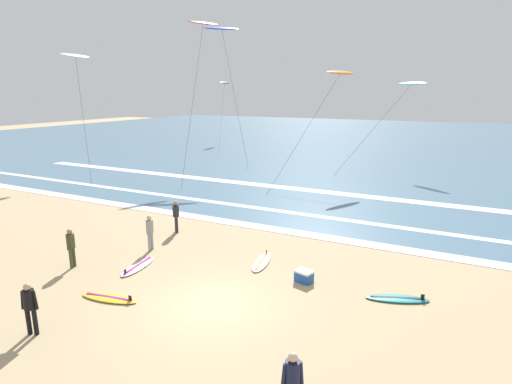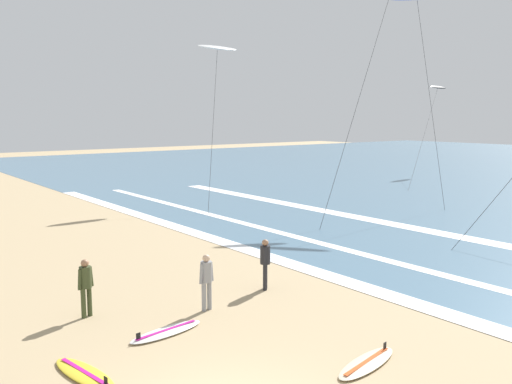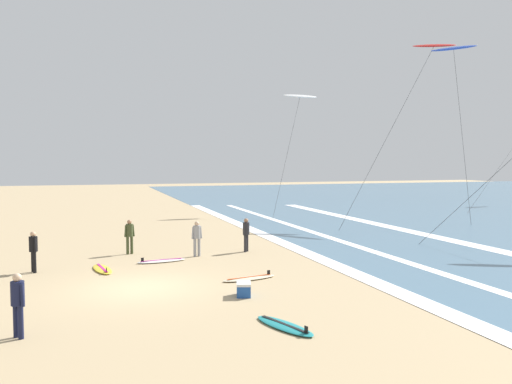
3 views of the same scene
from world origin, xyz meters
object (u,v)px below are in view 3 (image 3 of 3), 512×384
Objects in this scene: surfer_background_far at (197,235)px; kite_red_far_left at (434,47)px; cooler_box at (244,289)px; surfer_left_near at (130,234)px; surfboard_right_spare at (284,326)px; surfboard_foreground_flat at (161,261)px; kite_white_distant_high at (300,97)px; kite_blue_low_near at (454,49)px; surfer_left_far at (246,232)px; surfer_right_near at (18,299)px; surfboard_left_pile at (102,269)px; surfer_foreground_main at (33,248)px; surfboard_near_water at (249,278)px.

kite_red_far_left reaches higher than surfer_background_far.
surfer_left_near is at bearing -161.41° from cooler_box.
surfboard_right_spare is 9.87m from surfboard_foreground_flat.
kite_white_distant_high is 14.22× the size of cooler_box.
kite_blue_low_near is (-19.04, 20.30, 12.30)m from surfboard_right_spare.
kite_red_far_left is at bearing 136.20° from surfboard_right_spare.
kite_red_far_left is (-9.79, 17.63, 11.89)m from surfer_left_far.
surfer_right_near is 34.09m from kite_blue_low_near.
kite_red_far_left is at bearing 117.06° from surfer_background_far.
cooler_box is at bearing 37.87° from surfboard_left_pile.
surfboard_right_spare is at bearing -43.80° from kite_red_far_left.
surfer_foreground_main is 11.45m from surfboard_right_spare.
surfboard_foreground_flat is at bearing -65.10° from surfer_background_far.
surfboard_left_pile is (-7.49, 2.10, -0.91)m from surfer_right_near.
kite_blue_low_near is 28.50m from cooler_box.
surfboard_foreground_flat is at bearing -36.81° from kite_white_distant_high.
kite_blue_low_near is at bearing 124.76° from surfboard_near_water.
surfer_left_far is 11.22m from surfboard_right_spare.
kite_red_far_left reaches higher than surfboard_near_water.
kite_white_distant_high reaches higher than surfer_background_far.
surfer_right_near reaches higher than surfboard_foreground_flat.
surfer_left_near is at bearing -118.40° from surfer_background_far.
kite_white_distant_high is (-16.97, 15.60, 8.89)m from surfer_left_near.
surfer_background_far is 4.59m from surfboard_left_pile.
surfer_right_near is 6.63m from surfboard_right_spare.
kite_white_distant_high reaches higher than surfboard_left_pile.
surfer_left_near is 3.65m from surfboard_left_pile.
surfboard_left_pile is (2.22, -6.61, -0.91)m from surfer_left_far.
surfer_left_near is 2.76m from surfboard_foreground_flat.
surfboard_left_pile is at bearing -21.38° from surfer_left_near.
surfboard_left_pile is at bearing -67.11° from surfer_background_far.
surfer_left_far is at bearing 106.83° from surfboard_foreground_flat.
kite_white_distant_high reaches higher than surfer_left_far.
cooler_box is at bearing 108.04° from surfer_right_near.
cooler_box is (5.43, 4.22, 0.18)m from surfboard_left_pile.
kite_white_distant_high is at bearing 153.76° from cooler_box.
cooler_box is (25.70, -12.67, -9.62)m from kite_white_distant_high.
surfer_background_far is 2.25× the size of cooler_box.
kite_blue_low_near is (-13.59, 19.58, 12.30)m from surfboard_near_water.
surfer_left_far is 22.59m from kite_white_distant_high.
kite_red_far_left is at bearing 128.59° from surfboard_near_water.
cooler_box is (-3.30, -0.13, 0.18)m from surfboard_right_spare.
surfer_right_near is 34.86m from kite_red_far_left.
kite_blue_low_near reaches higher than surfboard_near_water.
cooler_box is (2.16, -0.85, 0.18)m from surfboard_near_water.
kite_white_distant_high is (-18.52, 12.75, 8.89)m from surfer_background_far.
surfer_left_far is at bearing 100.81° from surfer_background_far.
surfboard_right_spare is 9.75m from surfboard_left_pile.
kite_blue_low_near reaches higher than surfer_background_far.
kite_blue_low_near is (-8.56, 20.51, 11.39)m from surfer_background_far.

